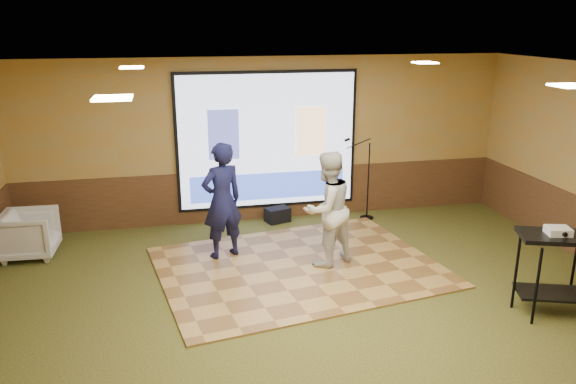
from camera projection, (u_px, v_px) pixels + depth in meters
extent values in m
plane|color=#273317|center=(315.00, 304.00, 7.43)|extent=(9.00, 9.00, 0.00)
cube|color=#A58544|center=(267.00, 140.00, 10.26)|extent=(9.00, 0.04, 3.00)
cube|color=#A58544|center=(453.00, 350.00, 3.72)|extent=(9.00, 0.04, 3.00)
cube|color=silver|center=(318.00, 74.00, 6.55)|extent=(9.00, 7.00, 0.04)
cube|color=#442C16|center=(268.00, 194.00, 10.54)|extent=(9.00, 0.04, 0.95)
cube|color=black|center=(267.00, 141.00, 10.21)|extent=(3.32, 0.03, 2.52)
cube|color=#C9D5FF|center=(268.00, 141.00, 10.18)|extent=(3.20, 0.02, 2.40)
cube|color=#3B4383|center=(224.00, 135.00, 9.96)|extent=(0.55, 0.01, 0.90)
cube|color=#E7BF86|center=(311.00, 131.00, 10.29)|extent=(0.55, 0.01, 0.90)
cube|color=blue|center=(268.00, 186.00, 10.42)|extent=(2.88, 0.01, 0.50)
cube|color=beige|center=(132.00, 67.00, 7.79)|extent=(0.32, 0.32, 0.02)
cube|color=beige|center=(425.00, 63.00, 8.69)|extent=(0.32, 0.32, 0.02)
cube|color=beige|center=(113.00, 98.00, 4.71)|extent=(0.32, 0.32, 0.02)
cube|color=beige|center=(570.00, 86.00, 5.60)|extent=(0.32, 0.32, 0.02)
cube|color=#A97D3D|center=(299.00, 267.00, 8.51)|extent=(4.54, 3.74, 0.03)
imported|color=#13153C|center=(222.00, 201.00, 8.62)|extent=(0.78, 0.65, 1.83)
imported|color=beige|center=(327.00, 209.00, 8.36)|extent=(1.05, 0.97, 1.75)
cylinder|color=black|center=(537.00, 287.00, 6.79)|extent=(0.04, 0.04, 1.01)
cylinder|color=black|center=(516.00, 272.00, 7.19)|extent=(0.04, 0.04, 1.01)
cylinder|color=black|center=(574.00, 266.00, 7.36)|extent=(0.04, 0.04, 1.01)
cube|color=black|center=(562.00, 237.00, 6.92)|extent=(1.01, 0.53, 0.05)
cube|color=black|center=(553.00, 293.00, 7.15)|extent=(0.91, 0.48, 0.03)
cube|color=silver|center=(558.00, 231.00, 6.91)|extent=(0.33, 0.29, 0.09)
cylinder|color=black|center=(367.00, 217.00, 10.66)|extent=(0.25, 0.25, 0.02)
cylinder|color=black|center=(368.00, 181.00, 10.45)|extent=(0.02, 0.02, 1.45)
cylinder|color=black|center=(359.00, 143.00, 10.20)|extent=(0.46, 0.02, 0.18)
cylinder|color=black|center=(347.00, 140.00, 10.13)|extent=(0.11, 0.05, 0.08)
imported|color=gray|center=(29.00, 234.00, 8.84)|extent=(0.85, 0.83, 0.74)
cube|color=black|center=(278.00, 215.00, 10.44)|extent=(0.50, 0.41, 0.27)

